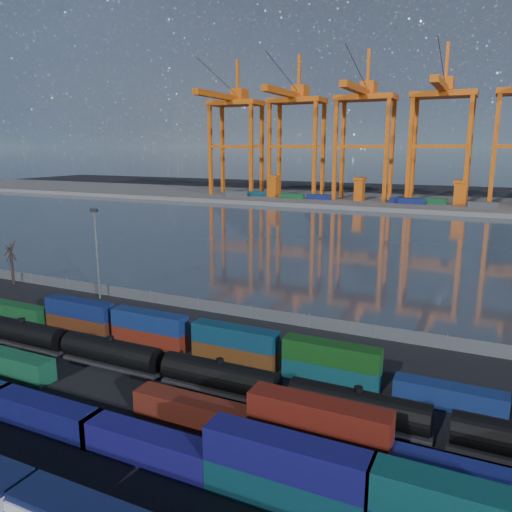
% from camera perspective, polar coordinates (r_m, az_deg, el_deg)
% --- Properties ---
extents(ground, '(700.00, 700.00, 0.00)m').
position_cam_1_polar(ground, '(59.98, -12.83, -15.01)').
color(ground, black).
rests_on(ground, ground).
extents(harbor_water, '(700.00, 700.00, 0.00)m').
position_cam_1_polar(harbor_water, '(152.67, 12.16, 1.75)').
color(harbor_water, '#303A45').
rests_on(harbor_water, ground).
extents(far_quay, '(700.00, 70.00, 2.00)m').
position_cam_1_polar(far_quay, '(254.98, 17.71, 5.81)').
color(far_quay, '#514F4C').
rests_on(far_quay, ground).
extents(container_row_south, '(127.68, 2.68, 5.71)m').
position_cam_1_polar(container_row_south, '(45.49, -7.62, -21.34)').
color(container_row_south, '#3B3D40').
rests_on(container_row_south, ground).
extents(container_row_mid, '(142.71, 2.60, 5.55)m').
position_cam_1_polar(container_row_mid, '(54.48, -11.36, -15.24)').
color(container_row_mid, '#3F4044').
rests_on(container_row_mid, ground).
extents(container_row_north, '(141.03, 2.35, 5.00)m').
position_cam_1_polar(container_row_north, '(70.79, -10.94, -8.87)').
color(container_row_north, '#0F114F').
rests_on(container_row_north, ground).
extents(tanker_string, '(138.38, 3.09, 4.42)m').
position_cam_1_polar(tanker_string, '(52.15, 11.54, -16.61)').
color(tanker_string, black).
rests_on(tanker_string, ground).
extents(waterfront_fence, '(160.12, 0.12, 2.20)m').
position_cam_1_polar(waterfront_fence, '(81.51, -0.61, -6.46)').
color(waterfront_fence, '#595B5E').
rests_on(waterfront_fence, ground).
extents(bare_tree, '(2.41, 2.46, 9.02)m').
position_cam_1_polar(bare_tree, '(112.14, -26.15, -0.65)').
color(bare_tree, black).
rests_on(bare_tree, ground).
extents(yard_light_mast, '(1.60, 0.40, 16.60)m').
position_cam_1_polar(yard_light_mast, '(94.53, -17.75, 0.78)').
color(yard_light_mast, slate).
rests_on(yard_light_mast, ground).
extents(gantry_cranes, '(202.99, 53.74, 72.77)m').
position_cam_1_polar(gantry_cranes, '(248.52, 16.38, 15.82)').
color(gantry_cranes, '#CE540E').
rests_on(gantry_cranes, ground).
extents(quay_containers, '(172.58, 10.99, 2.60)m').
position_cam_1_polar(quay_containers, '(242.22, 14.67, 6.22)').
color(quay_containers, navy).
rests_on(quay_containers, far_quay).
extents(straddle_carriers, '(140.00, 7.00, 11.10)m').
position_cam_1_polar(straddle_carriers, '(244.85, 16.90, 7.22)').
color(straddle_carriers, '#CE540E').
rests_on(straddle_carriers, far_quay).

